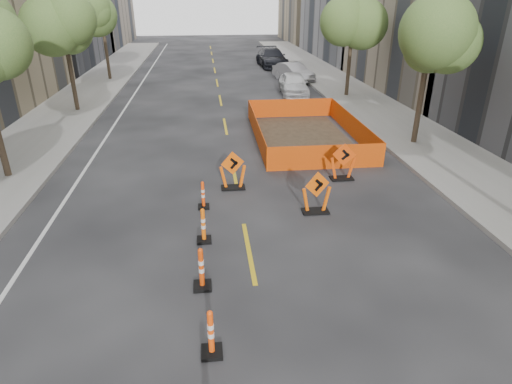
{
  "coord_description": "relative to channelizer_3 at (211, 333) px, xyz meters",
  "views": [
    {
      "loc": [
        -0.96,
        -5.69,
        6.3
      ],
      "look_at": [
        0.36,
        5.39,
        1.1
      ],
      "focal_mm": 30.0,
      "sensor_mm": 36.0,
      "label": 1
    }
  ],
  "objects": [
    {
      "name": "sidewalk_right",
      "position": [
        10.07,
        11.5,
        -0.45
      ],
      "size": [
        4.0,
        90.0,
        0.15
      ],
      "primitive_type": "cube",
      "color": "gray",
      "rests_on": "ground"
    },
    {
      "name": "ground_plane",
      "position": [
        1.07,
        -0.5,
        -0.52
      ],
      "size": [
        140.0,
        140.0,
        0.0
      ],
      "primitive_type": "plane",
      "color": "black"
    },
    {
      "name": "channelizer_6",
      "position": [
        -0.11,
        6.24,
        -0.06
      ],
      "size": [
        0.36,
        0.36,
        0.92
      ],
      "primitive_type": null,
      "color": "#FF450A",
      "rests_on": "ground"
    },
    {
      "name": "sidewalk_left",
      "position": [
        -7.93,
        11.5,
        -0.45
      ],
      "size": [
        4.0,
        90.0,
        0.15
      ],
      "primitive_type": "cube",
      "color": "gray",
      "rests_on": "ground"
    },
    {
      "name": "tree_r_c",
      "position": [
        9.47,
        21.5,
        4.0
      ],
      "size": [
        2.8,
        2.8,
        5.95
      ],
      "color": "#382B1E",
      "rests_on": "ground"
    },
    {
      "name": "safety_fence",
      "position": [
        4.75,
        13.0,
        -0.02
      ],
      "size": [
        4.77,
        8.0,
        0.99
      ],
      "primitive_type": null,
      "rotation": [
        0.0,
        0.0,
        -0.01
      ],
      "color": "#EE470C",
      "rests_on": "ground"
    },
    {
      "name": "chevron_sign_right",
      "position": [
        5.01,
        7.97,
        0.18
      ],
      "size": [
        1.04,
        0.74,
        1.41
      ],
      "primitive_type": null,
      "rotation": [
        0.0,
        0.0,
        -0.21
      ],
      "color": "#DE4309",
      "rests_on": "ground"
    },
    {
      "name": "tree_l_d",
      "position": [
        -7.33,
        29.5,
        4.0
      ],
      "size": [
        2.8,
        2.8,
        5.95
      ],
      "color": "#382B1E",
      "rests_on": "ground"
    },
    {
      "name": "chevron_sign_center",
      "position": [
        3.4,
        5.5,
        0.18
      ],
      "size": [
        1.05,
        0.79,
        1.4
      ],
      "primitive_type": null,
      "rotation": [
        0.0,
        0.0,
        0.28
      ],
      "color": "#F05A0A",
      "rests_on": "ground"
    },
    {
      "name": "parked_car_mid",
      "position": [
        7.04,
        27.44,
        0.17
      ],
      "size": [
        2.89,
        4.46,
        1.39
      ],
      "primitive_type": "imported",
      "rotation": [
        0.0,
        0.0,
        0.37
      ],
      "color": "gray",
      "rests_on": "ground"
    },
    {
      "name": "chevron_sign_left",
      "position": [
        0.94,
        7.62,
        0.18
      ],
      "size": [
        1.05,
        0.79,
        1.4
      ],
      "primitive_type": null,
      "rotation": [
        0.0,
        0.0,
        0.28
      ],
      "color": "#F65C0A",
      "rests_on": "ground"
    },
    {
      "name": "parked_car_far",
      "position": [
        6.48,
        34.95,
        0.31
      ],
      "size": [
        2.57,
        5.79,
        1.65
      ],
      "primitive_type": "imported",
      "rotation": [
        0.0,
        0.0,
        0.04
      ],
      "color": "black",
      "rests_on": "ground"
    },
    {
      "name": "parked_car_near",
      "position": [
        6.09,
        22.57,
        0.22
      ],
      "size": [
        2.01,
        4.43,
        1.47
      ],
      "primitive_type": "imported",
      "rotation": [
        0.0,
        0.0,
        -0.06
      ],
      "color": "silver",
      "rests_on": "ground"
    },
    {
      "name": "tree_l_c",
      "position": [
        -7.33,
        19.5,
        4.0
      ],
      "size": [
        2.8,
        2.8,
        5.95
      ],
      "color": "#382B1E",
      "rests_on": "ground"
    },
    {
      "name": "channelizer_3",
      "position": [
        0.0,
        0.0,
        0.0
      ],
      "size": [
        0.41,
        0.41,
        1.04
      ],
      "primitive_type": null,
      "color": "#FF490A",
      "rests_on": "ground"
    },
    {
      "name": "channelizer_4",
      "position": [
        -0.17,
        2.08,
        0.02
      ],
      "size": [
        0.43,
        0.43,
        1.08
      ],
      "primitive_type": null,
      "color": "#DB3E09",
      "rests_on": "ground"
    },
    {
      "name": "channelizer_5",
      "position": [
        -0.11,
        4.16,
        -0.01
      ],
      "size": [
        0.4,
        0.4,
        1.03
      ],
      "primitive_type": null,
      "color": "#F3620A",
      "rests_on": "ground"
    },
    {
      "name": "tree_r_b",
      "position": [
        9.47,
        11.5,
        4.0
      ],
      "size": [
        2.8,
        2.8,
        5.95
      ],
      "color": "#382B1E",
      "rests_on": "ground"
    }
  ]
}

